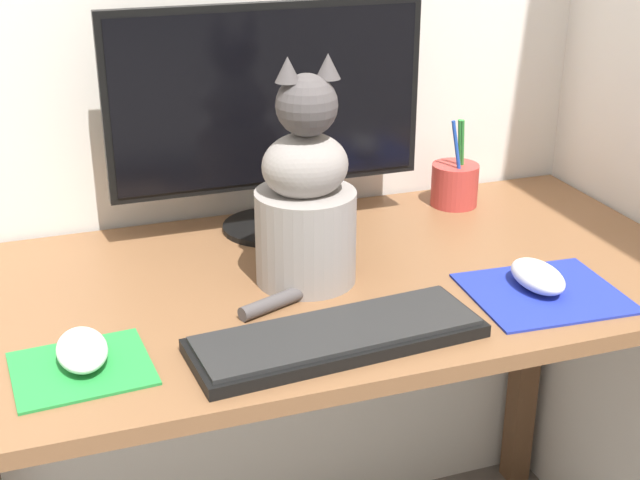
{
  "coord_description": "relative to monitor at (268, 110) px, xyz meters",
  "views": [
    {
      "loc": [
        -0.43,
        -1.2,
        1.35
      ],
      "look_at": [
        -0.05,
        -0.1,
        0.85
      ],
      "focal_mm": 50.0,
      "sensor_mm": 36.0,
      "label": 1
    }
  ],
  "objects": [
    {
      "name": "desk",
      "position": [
        0.03,
        -0.22,
        -0.33
      ],
      "size": [
        1.23,
        0.63,
        0.74
      ],
      "color": "brown",
      "rests_on": "ground_plane"
    },
    {
      "name": "monitor",
      "position": [
        0.0,
        0.0,
        0.0
      ],
      "size": [
        0.55,
        0.17,
        0.4
      ],
      "color": "black",
      "rests_on": "desk"
    },
    {
      "name": "keyboard",
      "position": [
        -0.03,
        -0.42,
        -0.21
      ],
      "size": [
        0.41,
        0.17,
        0.02
      ],
      "rotation": [
        0.0,
        0.0,
        0.08
      ],
      "color": "black",
      "rests_on": "desk"
    },
    {
      "name": "mousepad_left",
      "position": [
        -0.37,
        -0.38,
        -0.22
      ],
      "size": [
        0.18,
        0.17,
        0.0
      ],
      "rotation": [
        0.0,
        0.0,
        0.07
      ],
      "color": "#238438",
      "rests_on": "desk"
    },
    {
      "name": "mousepad_right",
      "position": [
        0.32,
        -0.39,
        -0.22
      ],
      "size": [
        0.24,
        0.21,
        0.0
      ],
      "rotation": [
        0.0,
        0.0,
        -0.06
      ],
      "color": "#1E2D9E",
      "rests_on": "desk"
    },
    {
      "name": "computer_mouse_left",
      "position": [
        -0.36,
        -0.36,
        -0.2
      ],
      "size": [
        0.07,
        0.11,
        0.04
      ],
      "color": "white",
      "rests_on": "mousepad_left"
    },
    {
      "name": "computer_mouse_right",
      "position": [
        0.32,
        -0.37,
        -0.2
      ],
      "size": [
        0.07,
        0.11,
        0.04
      ],
      "color": "white",
      "rests_on": "mousepad_right"
    },
    {
      "name": "cat",
      "position": [
        -0.01,
        -0.22,
        -0.09
      ],
      "size": [
        0.22,
        0.2,
        0.36
      ],
      "rotation": [
        0.0,
        0.0,
        0.04
      ],
      "color": "gray",
      "rests_on": "desk"
    },
    {
      "name": "pen_cup",
      "position": [
        0.37,
        0.01,
        -0.18
      ],
      "size": [
        0.09,
        0.09,
        0.17
      ],
      "color": "#B23833",
      "rests_on": "desk"
    }
  ]
}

